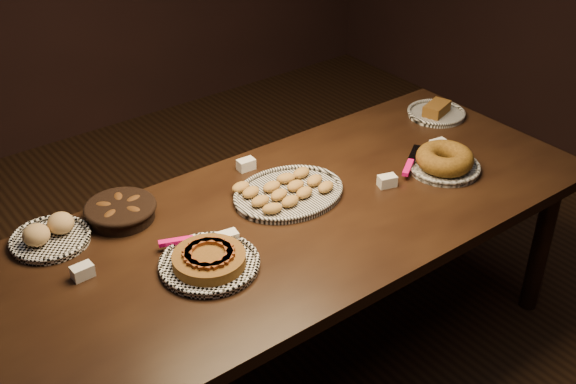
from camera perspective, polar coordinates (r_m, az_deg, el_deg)
ground at (r=3.15m, az=0.55°, el=-13.14°), size 5.00×5.00×0.00m
buffet_table at (r=2.71m, az=0.63°, el=-3.03°), size 2.40×1.00×0.75m
apple_tart_plate at (r=2.41m, az=-6.27°, el=-5.44°), size 0.34×0.36×0.06m
madeleine_platter at (r=2.76m, az=-0.06°, el=0.00°), size 0.45×0.36×0.05m
bundt_cake_plate at (r=2.99m, az=12.23°, el=2.39°), size 0.35×0.34×0.09m
croissant_basket at (r=2.69m, az=-13.09°, el=-1.39°), size 0.26×0.26×0.07m
bread_roll_plate at (r=2.64m, az=-18.32°, el=-3.26°), size 0.28×0.28×0.09m
loaf_plate at (r=3.43m, az=11.64°, el=6.21°), size 0.27×0.27×0.06m
tent_cards at (r=2.73m, az=-0.08°, el=-0.27°), size 1.63×0.50×0.04m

